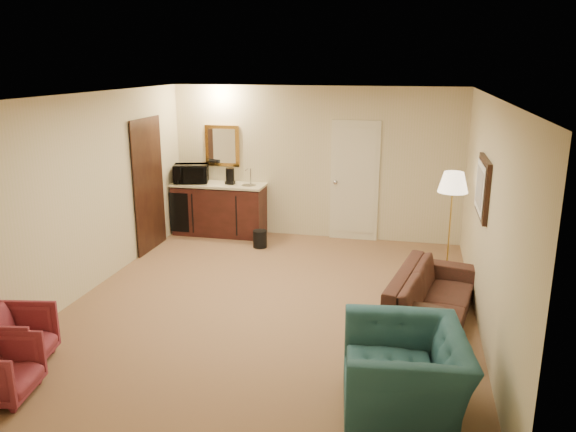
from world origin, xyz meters
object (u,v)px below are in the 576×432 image
waste_bin (260,239)px  teal_armchair (405,360)px  floor_lamp (450,226)px  sofa (432,290)px  coffee_table (417,328)px  wetbar_cabinet (219,209)px  coffee_maker (230,176)px  rose_chair_near (15,335)px  rose_chair_far (0,367)px  microwave (191,171)px

waste_bin → teal_armchair: bearing=-59.4°
floor_lamp → waste_bin: bearing=165.7°
sofa → coffee_table: sofa is taller
wetbar_cabinet → floor_lamp: bearing=-18.9°
teal_armchair → coffee_maker: (-3.12, 4.70, 0.55)m
rose_chair_near → floor_lamp: (4.35, 3.40, 0.45)m
teal_armchair → rose_chair_near: 3.84m
rose_chair_far → floor_lamp: (4.10, 3.93, 0.47)m
teal_armchair → rose_chair_far: teal_armchair is taller
rose_chair_far → teal_armchair: bearing=-90.7°
rose_chair_near → sofa: bearing=-75.4°
rose_chair_far → floor_lamp: size_ratio=0.39×
teal_armchair → microwave: microwave is taller
rose_chair_far → coffee_maker: coffee_maker is taller
wetbar_cabinet → microwave: size_ratio=2.80×
teal_armchair → coffee_table: 1.31m
rose_chair_near → coffee_table: rose_chair_near is taller
coffee_table → waste_bin: 3.83m
rose_chair_near → rose_chair_far: rose_chair_near is taller
rose_chair_near → microwave: microwave is taller
floor_lamp → coffee_maker: floor_lamp is taller
floor_lamp → waste_bin: (-2.95, 0.75, -0.63)m
sofa → waste_bin: bearing=61.6°
rose_chair_far → waste_bin: 4.83m
wetbar_cabinet → microwave: bearing=-177.7°
rose_chair_far → coffee_maker: bearing=-14.6°
rose_chair_far → coffee_maker: size_ratio=2.15×
sofa → rose_chair_far: bearing=133.7°
teal_armchair → rose_chair_near: teal_armchair is taller
coffee_table → coffee_maker: (-3.24, 3.43, 0.86)m
rose_chair_far → sofa: bearing=-67.0°
wetbar_cabinet → coffee_table: bearing=-44.7°
waste_bin → coffee_maker: size_ratio=1.03×
coffee_table → coffee_maker: coffee_maker is taller
teal_armchair → floor_lamp: 3.42m
sofa → coffee_table: size_ratio=2.95×
wetbar_cabinet → coffee_maker: bearing=3.4°
rose_chair_near → coffee_maker: bearing=-19.0°
teal_armchair → coffee_table: (0.12, 1.27, -0.31)m
teal_armchair → microwave: bearing=-148.2°
rose_chair_far → waste_bin: rose_chair_far is taller
sofa → teal_armchair: teal_armchair is taller
coffee_table → coffee_maker: 4.80m
coffee_table → teal_armchair: bearing=-95.3°
wetbar_cabinet → rose_chair_near: 4.75m
wetbar_cabinet → coffee_maker: (0.21, 0.01, 0.60)m
sofa → coffee_table: bearing=177.6°
sofa → coffee_maker: 4.45m
wetbar_cabinet → microwave: 0.83m
rose_chair_near → teal_armchair: bearing=-100.1°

